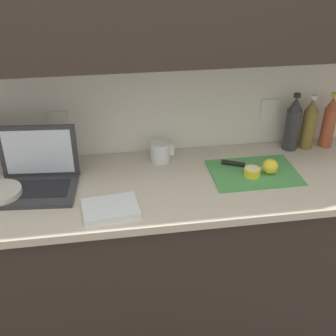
% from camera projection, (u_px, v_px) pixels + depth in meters
% --- Properties ---
extents(ground_plane, '(12.00, 12.00, 0.00)m').
position_uv_depth(ground_plane, '(138.00, 326.00, 2.31)').
color(ground_plane, '#564C47').
rests_on(ground_plane, ground).
extents(wall_back, '(5.20, 0.38, 2.60)m').
position_uv_depth(wall_back, '(119.00, 23.00, 1.73)').
color(wall_back, white).
rests_on(wall_back, ground_plane).
extents(counter_unit, '(2.51, 0.62, 0.92)m').
position_uv_depth(counter_unit, '(130.00, 262.00, 2.07)').
color(counter_unit, '#332823').
rests_on(counter_unit, ground_plane).
extents(laptop, '(0.35, 0.28, 0.26)m').
position_uv_depth(laptop, '(38.00, 175.00, 1.80)').
color(laptop, '#333338').
rests_on(laptop, counter_unit).
extents(cutting_board, '(0.40, 0.28, 0.01)m').
position_uv_depth(cutting_board, '(254.00, 173.00, 1.93)').
color(cutting_board, '#4C9E51').
rests_on(cutting_board, counter_unit).
extents(knife, '(0.25, 0.14, 0.02)m').
position_uv_depth(knife, '(240.00, 165.00, 1.97)').
color(knife, silver).
rests_on(knife, cutting_board).
extents(lemon_half_cut, '(0.07, 0.07, 0.04)m').
position_uv_depth(lemon_half_cut, '(252.00, 172.00, 1.89)').
color(lemon_half_cut, yellow).
rests_on(lemon_half_cut, cutting_board).
extents(lemon_whole_beside, '(0.07, 0.07, 0.07)m').
position_uv_depth(lemon_whole_beside, '(270.00, 166.00, 1.90)').
color(lemon_whole_beside, yellow).
rests_on(lemon_whole_beside, cutting_board).
extents(bottle_green_soda, '(0.07, 0.07, 0.29)m').
position_uv_depth(bottle_green_soda, '(293.00, 124.00, 2.09)').
color(bottle_green_soda, '#333338').
rests_on(bottle_green_soda, counter_unit).
extents(bottle_oil_tall, '(0.07, 0.07, 0.28)m').
position_uv_depth(bottle_oil_tall, '(309.00, 124.00, 2.10)').
color(bottle_oil_tall, olive).
rests_on(bottle_oil_tall, counter_unit).
extents(bottle_water_clear, '(0.07, 0.07, 0.29)m').
position_uv_depth(bottle_water_clear, '(329.00, 122.00, 2.11)').
color(bottle_water_clear, '#A34C2D').
rests_on(bottle_water_clear, counter_unit).
extents(measuring_cup, '(0.11, 0.09, 0.10)m').
position_uv_depth(measuring_cup, '(160.00, 152.00, 2.01)').
color(measuring_cup, silver).
rests_on(measuring_cup, counter_unit).
extents(bowl_white, '(0.17, 0.17, 0.05)m').
position_uv_depth(bowl_white, '(1.00, 194.00, 1.74)').
color(bowl_white, beige).
rests_on(bowl_white, counter_unit).
extents(dish_towel, '(0.24, 0.18, 0.02)m').
position_uv_depth(dish_towel, '(110.00, 208.00, 1.68)').
color(dish_towel, white).
rests_on(dish_towel, counter_unit).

